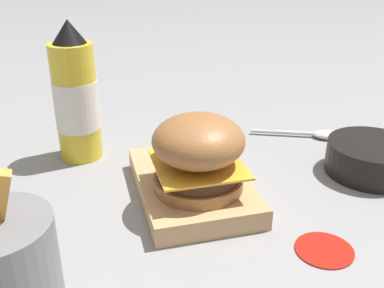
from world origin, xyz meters
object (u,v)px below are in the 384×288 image
at_px(ketchup_bottle, 76,99).
at_px(fries_basket, 0,264).
at_px(spoon, 317,134).
at_px(serving_board, 192,186).
at_px(side_bowl, 373,158).
at_px(burger, 198,153).

xyz_separation_m(ketchup_bottle, fries_basket, (0.33, -0.08, -0.05)).
distance_m(ketchup_bottle, spoon, 0.43).
xyz_separation_m(serving_board, side_bowl, (0.01, 0.28, 0.01)).
bearing_deg(fries_basket, burger, 119.20).
bearing_deg(fries_basket, ketchup_bottle, 165.48).
xyz_separation_m(burger, spoon, (-0.16, 0.27, -0.07)).
height_order(serving_board, ketchup_bottle, ketchup_bottle).
bearing_deg(ketchup_bottle, serving_board, 41.01).
relative_size(ketchup_bottle, fries_basket, 1.44).
bearing_deg(burger, fries_basket, -60.80).
bearing_deg(side_bowl, ketchup_bottle, -112.57).
height_order(side_bowl, spoon, side_bowl).
xyz_separation_m(ketchup_bottle, side_bowl, (0.18, 0.43, -0.07)).
bearing_deg(spoon, ketchup_bottle, -162.18).
xyz_separation_m(burger, side_bowl, (-0.02, 0.28, -0.05)).
xyz_separation_m(serving_board, burger, (0.03, 0.00, 0.07)).
bearing_deg(serving_board, burger, 1.31).
bearing_deg(spoon, fries_basket, -127.25).
bearing_deg(serving_board, side_bowl, 87.81).
bearing_deg(fries_basket, spoon, 120.33).
bearing_deg(ketchup_bottle, fries_basket, -14.52).
distance_m(serving_board, spoon, 0.30).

